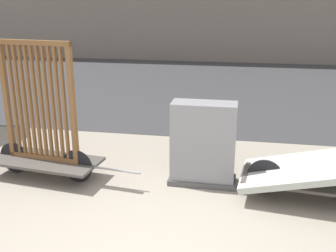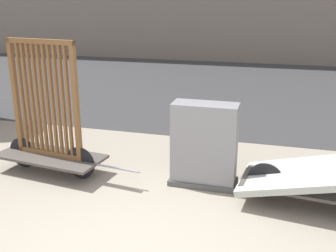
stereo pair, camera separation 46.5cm
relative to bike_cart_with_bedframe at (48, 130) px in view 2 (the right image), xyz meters
name	(u,v)px [view 2 (the right image)]	position (x,y,z in m)	size (l,w,h in m)	color
road_strip	(230,86)	(1.88, 7.09, -0.68)	(56.00, 9.89, 0.01)	#38383A
bike_cart_with_bedframe	(48,130)	(0.00, 0.00, 0.00)	(2.40, 0.91, 2.04)	#4C4742
bike_cart_with_mattress	(309,177)	(3.76, 0.00, -0.30)	(2.44, 1.22, 0.71)	#4C4742
utility_cabinet	(204,148)	(2.35, 0.23, -0.12)	(0.97, 0.45, 1.21)	#4C4C4C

